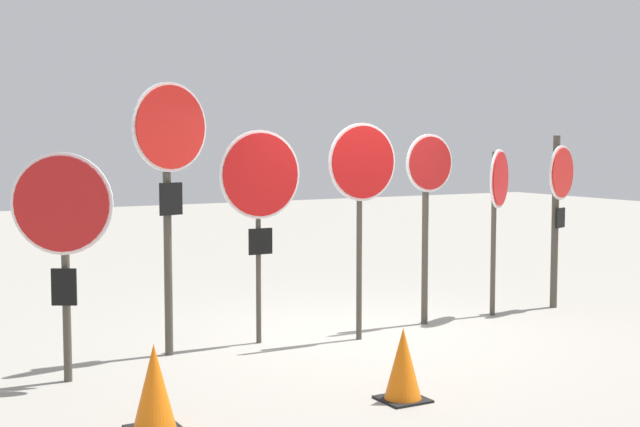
{
  "coord_description": "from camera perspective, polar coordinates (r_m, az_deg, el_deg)",
  "views": [
    {
      "loc": [
        -5.1,
        -8.12,
        2.15
      ],
      "look_at": [
        -0.55,
        0.0,
        1.38
      ],
      "focal_mm": 50.0,
      "sensor_mm": 36.0,
      "label": 1
    }
  ],
  "objects": [
    {
      "name": "ground_plane",
      "position": [
        9.83,
        2.82,
        -7.91
      ],
      "size": [
        40.0,
        40.0,
        0.0
      ],
      "primitive_type": "plane",
      "color": "gray"
    },
    {
      "name": "stop_sign_5",
      "position": [
        11.02,
        11.32,
        1.29
      ],
      "size": [
        0.61,
        0.42,
        2.04
      ],
      "rotation": [
        0.0,
        0.0,
        0.59
      ],
      "color": "#474238",
      "rests_on": "ground"
    },
    {
      "name": "stop_sign_1",
      "position": [
        8.88,
        -9.61,
        3.29
      ],
      "size": [
        0.85,
        0.28,
        2.71
      ],
      "rotation": [
        0.0,
        0.0,
        0.29
      ],
      "color": "#474238",
      "rests_on": "ground"
    },
    {
      "name": "stop_sign_6",
      "position": [
        11.72,
        15.04,
        1.08
      ],
      "size": [
        0.65,
        0.29,
        2.21
      ],
      "rotation": [
        0.0,
        0.0,
        0.39
      ],
      "color": "#474238",
      "rests_on": "ground"
    },
    {
      "name": "stop_sign_4",
      "position": [
        10.35,
        6.92,
        1.53
      ],
      "size": [
        0.67,
        0.15,
        2.22
      ],
      "rotation": [
        0.0,
        0.0,
        0.07
      ],
      "color": "#474238",
      "rests_on": "ground"
    },
    {
      "name": "stop_sign_2",
      "position": [
        9.3,
        -3.85,
        1.72
      ],
      "size": [
        0.93,
        0.12,
        2.25
      ],
      "rotation": [
        0.0,
        0.0,
        0.02
      ],
      "color": "#474238",
      "rests_on": "ground"
    },
    {
      "name": "traffic_cone_0",
      "position": [
        6.81,
        -10.56,
        -10.92
      ],
      "size": [
        0.39,
        0.39,
        0.66
      ],
      "color": "black",
      "rests_on": "ground"
    },
    {
      "name": "stop_sign_0",
      "position": [
        8.1,
        -16.14,
        -0.52
      ],
      "size": [
        0.79,
        0.47,
        2.05
      ],
      "rotation": [
        0.0,
        0.0,
        -0.53
      ],
      "color": "#474238",
      "rests_on": "ground"
    },
    {
      "name": "stop_sign_3",
      "position": [
        9.46,
        2.7,
        2.27
      ],
      "size": [
        0.83,
        0.12,
        2.33
      ],
      "rotation": [
        0.0,
        0.0,
        0.01
      ],
      "color": "#474238",
      "rests_on": "ground"
    },
    {
      "name": "traffic_cone_1",
      "position": [
        7.48,
        5.33,
        -9.61
      ],
      "size": [
        0.37,
        0.37,
        0.61
      ],
      "color": "black",
      "rests_on": "ground"
    }
  ]
}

